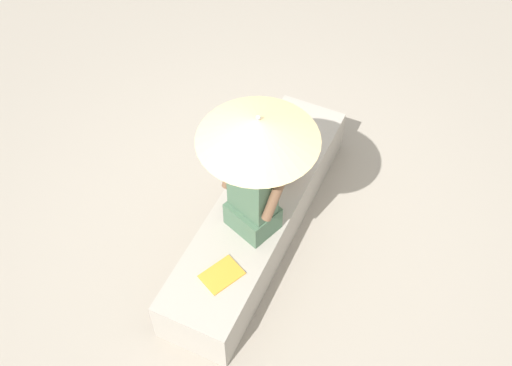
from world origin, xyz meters
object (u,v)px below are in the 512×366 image
object	(u,v)px
handbag_black	(282,158)
magazine	(222,275)
person_seated	(253,193)
parasol	(258,130)

from	to	relation	value
handbag_black	magazine	xyz separation A→B (m)	(1.05, 0.00, -0.16)
person_seated	parasol	distance (m)	0.59
person_seated	handbag_black	world-z (taller)	person_seated
person_seated	handbag_black	size ratio (longest dim) A/B	2.70
person_seated	magazine	size ratio (longest dim) A/B	3.21
handbag_black	person_seated	bearing A→B (deg)	1.64
parasol	magazine	world-z (taller)	parasol
handbag_black	magazine	distance (m)	1.06
person_seated	parasol	bearing A→B (deg)	163.16
person_seated	handbag_black	bearing A→B (deg)	-178.36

